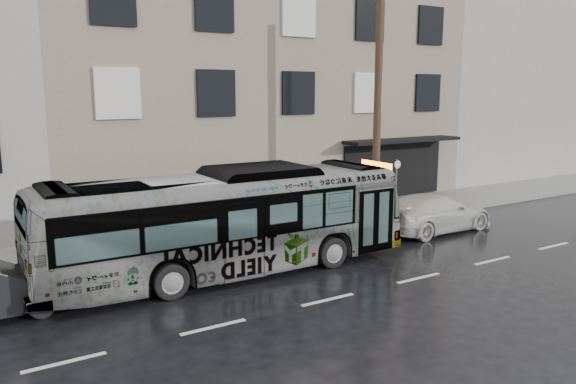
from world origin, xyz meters
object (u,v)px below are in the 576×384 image
utility_pole_front (378,108)px  bus (227,222)px  white_sedan (434,213)px  sign_post (396,189)px

utility_pole_front → bus: size_ratio=0.81×
utility_pole_front → white_sedan: bearing=-61.3°
utility_pole_front → white_sedan: 4.60m
bus → white_sedan: bearing=-86.8°
bus → white_sedan: bus is taller
sign_post → white_sedan: sign_post is taller
utility_pole_front → sign_post: (1.10, 0.00, -3.30)m
utility_pole_front → bus: (-7.74, -2.51, -3.10)m
bus → white_sedan: (8.89, 0.41, -0.82)m
sign_post → bus: size_ratio=0.22×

